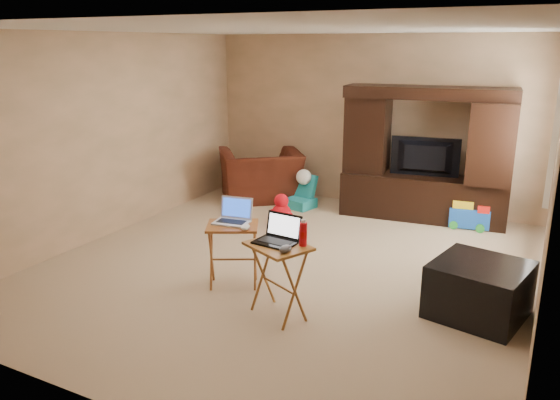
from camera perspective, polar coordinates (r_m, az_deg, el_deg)
The scene contains 22 objects.
floor at distance 6.09m, azimuth 0.86°, elevation -6.78°, with size 5.50×5.50×0.00m, color #CAB18C.
ceiling at distance 5.61m, azimuth 0.98°, elevation 17.45°, with size 5.50×5.50×0.00m, color silver.
wall_back at distance 8.25m, azimuth 9.48°, elevation 8.09°, with size 5.00×5.00×0.00m, color tan.
wall_front at distance 3.55m, azimuth -19.15°, elevation -3.17°, with size 5.00×5.00×0.00m, color tan.
wall_left at distance 7.17m, azimuth -17.43°, elevation 6.39°, with size 5.50×5.50×0.00m, color tan.
wall_right at distance 5.16m, azimuth 26.70°, elevation 1.84°, with size 5.50×5.50×0.00m, color tan.
window_pane at distance 6.66m, azimuth 27.00°, elevation 5.99°, with size 1.20×1.20×0.00m, color white.
window_frame at distance 6.66m, azimuth 26.83°, elevation 6.01°, with size 0.06×1.14×1.34m, color white.
entertainment_center at distance 7.70m, azimuth 14.95°, elevation 4.62°, with size 2.22×0.56×1.82m, color black.
television at distance 7.66m, azimuth 14.86°, elevation 4.29°, with size 0.92×0.12×0.53m, color black.
recliner at distance 8.49m, azimuth -2.02°, elevation 2.59°, with size 1.19×1.04×0.77m, color #4C1B10.
child_rocker at distance 8.08m, azimuth 2.16°, elevation 0.89°, with size 0.37×0.43×0.50m, color teal, non-canonical shape.
plush_toy at distance 7.42m, azimuth 0.14°, elevation -0.86°, with size 0.37×0.31×0.41m, color red, non-canonical shape.
push_toy at distance 7.64m, azimuth 19.18°, elevation -1.34°, with size 0.52×0.37×0.39m, color blue, non-canonical shape.
ottoman at distance 5.25m, azimuth 20.08°, elevation -8.78°, with size 0.77×0.77×0.49m, color black.
tray_table_left at distance 5.50m, azimuth -4.91°, elevation -5.78°, with size 0.50×0.40×0.65m, color brown.
tray_table_right at distance 4.88m, azimuth -0.18°, elevation -8.43°, with size 0.52×0.42×0.68m, color #9A6125.
laptop_left at distance 5.39m, azimuth -5.12°, elevation -1.24°, with size 0.34×0.28×0.24m, color #BABABF.
laptop_right at distance 4.75m, azimuth -0.50°, elevation -3.19°, with size 0.36×0.29×0.24m, color black.
mouse_left at distance 5.23m, azimuth -3.63°, elevation -2.83°, with size 0.08×0.13×0.05m, color silver.
mouse_right at distance 4.59m, azimuth 0.58°, elevation -5.11°, with size 0.09×0.14×0.06m, color #3C3B40.
water_bottle at distance 4.70m, azimuth 2.44°, elevation -3.59°, with size 0.07×0.07×0.21m, color red.
Camera 1 is at (2.48, -5.04, 2.37)m, focal length 35.00 mm.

